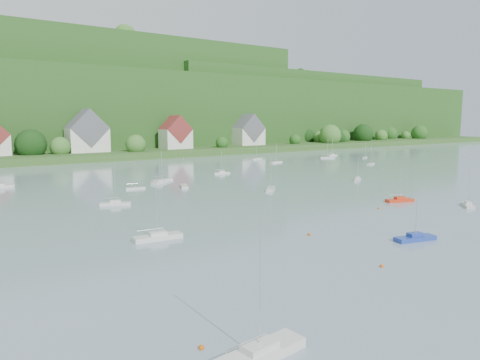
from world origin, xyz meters
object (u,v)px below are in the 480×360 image
object	(u,v)px
near_sailboat_3	(468,205)
near_sailboat_0	(260,353)
near_sailboat_1	(415,237)
near_sailboat_6	(158,236)
near_sailboat_5	(400,200)

from	to	relation	value
near_sailboat_3	near_sailboat_0	bearing A→B (deg)	156.89
near_sailboat_3	near_sailboat_1	bearing A→B (deg)	155.57
near_sailboat_3	near_sailboat_6	world-z (taller)	near_sailboat_6
near_sailboat_1	near_sailboat_5	size ratio (longest dim) A/B	1.04
near_sailboat_3	near_sailboat_5	xyz separation A→B (m)	(-6.36, 10.58, 0.03)
near_sailboat_0	near_sailboat_3	world-z (taller)	near_sailboat_0
near_sailboat_5	near_sailboat_6	bearing A→B (deg)	-163.19
near_sailboat_1	near_sailboat_5	bearing A→B (deg)	53.03
near_sailboat_1	near_sailboat_3	bearing A→B (deg)	29.63
near_sailboat_0	near_sailboat_6	xyz separation A→B (m)	(7.11, 32.63, -0.03)
near_sailboat_6	near_sailboat_3	bearing A→B (deg)	-6.70
near_sailboat_1	near_sailboat_6	world-z (taller)	near_sailboat_6
near_sailboat_1	near_sailboat_5	world-z (taller)	near_sailboat_1
near_sailboat_0	near_sailboat_3	bearing A→B (deg)	11.08
near_sailboat_5	near_sailboat_6	xyz separation A→B (m)	(-52.30, 1.92, 0.04)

